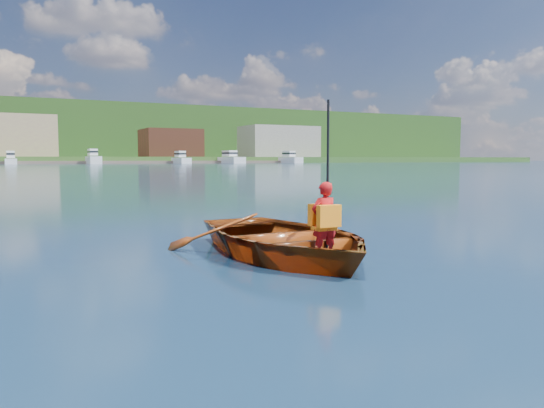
% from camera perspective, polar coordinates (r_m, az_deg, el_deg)
% --- Properties ---
extents(ground, '(600.00, 600.00, 0.00)m').
position_cam_1_polar(ground, '(7.62, -3.64, -6.26)').
color(ground, '#0F2C48').
rests_on(ground, ground).
extents(rowboat, '(2.93, 4.07, 0.84)m').
position_cam_1_polar(rowboat, '(8.04, 1.22, -3.72)').
color(rowboat, brown).
rests_on(rowboat, ground).
extents(child_paddler, '(0.39, 0.34, 2.19)m').
position_cam_1_polar(child_paddler, '(7.30, 5.65, -1.61)').
color(child_paddler, '#B31113').
rests_on(child_paddler, ground).
extents(shoreline, '(400.00, 140.00, 22.00)m').
position_cam_1_polar(shoreline, '(243.68, -25.84, 6.51)').
color(shoreline, '#345F23').
rests_on(shoreline, ground).
extents(dock, '(160.03, 5.38, 0.80)m').
position_cam_1_polar(dock, '(154.91, -25.64, 4.04)').
color(dock, brown).
rests_on(dock, ground).
extents(marina_yachts, '(140.81, 13.60, 4.32)m').
position_cam_1_polar(marina_yachts, '(150.84, -21.24, 4.54)').
color(marina_yachts, white).
rests_on(marina_yachts, ground).
extents(hillside_trees, '(235.33, 90.85, 26.54)m').
position_cam_1_polar(hillside_trees, '(238.14, -19.47, 8.25)').
color(hillside_trees, '#382314').
rests_on(hillside_trees, ground).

